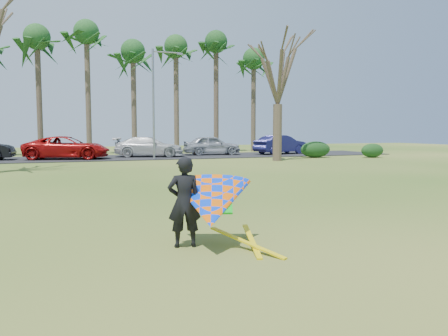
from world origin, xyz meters
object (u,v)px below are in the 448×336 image
object	(u,v)px
bare_tree_right	(278,67)
car_3	(149,147)
streetlight	(156,98)
car_5	(281,145)
car_2	(67,148)
car_4	(212,145)
kite_flyer	(209,203)

from	to	relation	value
bare_tree_right	car_3	distance (m)	11.91
bare_tree_right	car_3	world-z (taller)	bare_tree_right
streetlight	car_5	bearing A→B (deg)	13.81
car_2	car_4	distance (m)	11.83
car_4	car_5	world-z (taller)	car_5
car_4	car_5	size ratio (longest dim) A/B	0.96
bare_tree_right	car_5	size ratio (longest dim) A/B	1.83
bare_tree_right	car_5	distance (m)	9.76
bare_tree_right	car_2	xyz separation A→B (m)	(-13.95, 6.25, -5.67)
car_3	kite_flyer	bearing A→B (deg)	-170.60
bare_tree_right	car_3	xyz separation A→B (m)	(-7.80, 6.96, -5.72)
car_4	car_2	bearing A→B (deg)	103.60
streetlight	car_4	xyz separation A→B (m)	(5.61, 3.82, -3.58)
car_3	car_5	bearing A→B (deg)	-72.45
bare_tree_right	kite_flyer	world-z (taller)	bare_tree_right
car_2	car_3	size ratio (longest dim) A/B	1.11
car_4	car_3	bearing A→B (deg)	104.76
car_4	bare_tree_right	bearing A→B (deg)	-158.13
car_4	streetlight	bearing A→B (deg)	130.21
bare_tree_right	kite_flyer	distance (m)	24.00
car_5	bare_tree_right	bearing A→B (deg)	135.91
car_2	kite_flyer	distance (m)	26.42
car_3	kite_flyer	distance (m)	27.35
bare_tree_right	streetlight	xyz separation A→B (m)	(-7.84, 4.00, -2.10)
car_4	car_5	xyz separation A→B (m)	(6.16, -0.93, 0.01)
car_3	car_5	distance (m)	11.73
bare_tree_right	streetlight	world-z (taller)	bare_tree_right
kite_flyer	car_5	bearing A→B (deg)	59.71
car_3	car_4	bearing A→B (deg)	-63.35
streetlight	car_2	xyz separation A→B (m)	(-6.11, 2.25, -3.57)
kite_flyer	car_3	bearing A→B (deg)	81.52
bare_tree_right	car_2	bearing A→B (deg)	155.86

